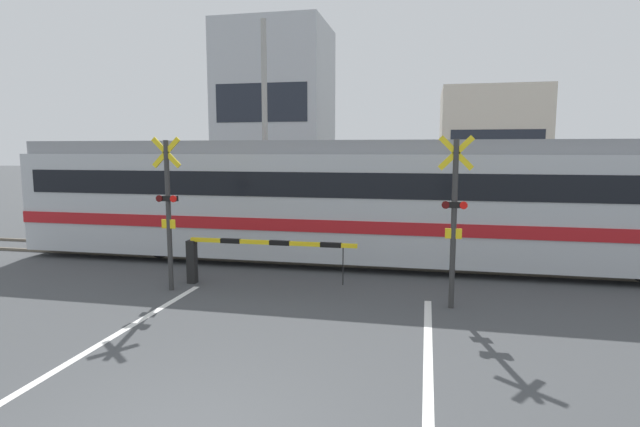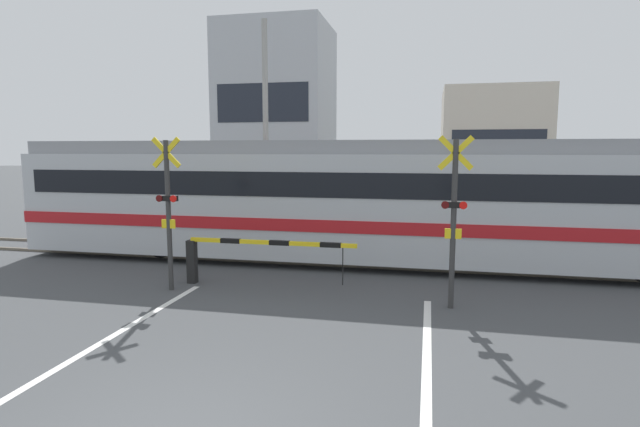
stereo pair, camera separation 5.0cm
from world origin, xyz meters
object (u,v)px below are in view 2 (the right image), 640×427
(crossing_signal_left, at_px, (168,207))
(pedestrian, at_px, (355,207))
(crossing_barrier_far, at_px, (403,221))
(crossing_signal_right, at_px, (454,214))
(commuter_train, at_px, (381,198))
(crossing_barrier_near, at_px, (235,252))

(crossing_signal_left, relative_size, pedestrian, 2.17)
(crossing_barrier_far, distance_m, crossing_signal_right, 6.82)
(commuter_train, height_order, crossing_signal_left, crossing_signal_left)
(pedestrian, bearing_deg, crossing_signal_right, -70.80)
(crossing_barrier_far, xyz_separation_m, crossing_signal_right, (1.30, -6.61, 1.09))
(crossing_barrier_far, height_order, crossing_signal_left, crossing_signal_left)
(crossing_barrier_far, relative_size, crossing_signal_right, 1.18)
(commuter_train, xyz_separation_m, crossing_signal_right, (1.76, -3.73, 0.08))
(crossing_signal_left, bearing_deg, pedestrian, 73.50)
(crossing_signal_right, bearing_deg, crossing_barrier_near, 172.36)
(pedestrian, bearing_deg, crossing_signal_left, -106.50)
(crossing_barrier_near, relative_size, crossing_barrier_far, 1.00)
(crossing_barrier_far, bearing_deg, crossing_barrier_near, -120.56)
(crossing_signal_left, bearing_deg, crossing_barrier_far, 53.91)
(commuter_train, distance_m, crossing_signal_right, 4.13)
(crossing_barrier_far, relative_size, pedestrian, 2.55)
(crossing_barrier_near, height_order, crossing_barrier_far, same)
(crossing_signal_right, bearing_deg, pedestrian, 109.20)
(commuter_train, xyz_separation_m, crossing_barrier_near, (-3.06, -3.09, -1.01))
(crossing_signal_left, bearing_deg, crossing_signal_right, 0.00)
(commuter_train, height_order, crossing_barrier_near, commuter_train)
(crossing_barrier_near, xyz_separation_m, crossing_signal_right, (4.82, -0.65, 1.09))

